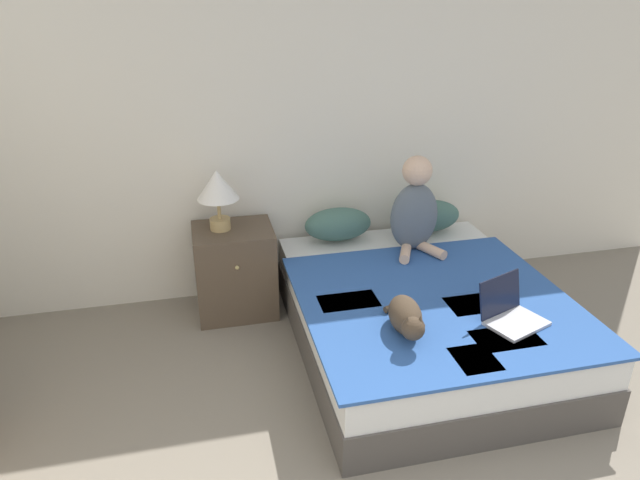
{
  "coord_description": "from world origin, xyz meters",
  "views": [
    {
      "loc": [
        -0.92,
        -0.71,
        2.2
      ],
      "look_at": [
        -0.23,
        2.27,
        0.8
      ],
      "focal_mm": 32.0,
      "sensor_mm": 36.0,
      "label": 1
    }
  ],
  "objects": [
    {
      "name": "table_lamp",
      "position": [
        -0.77,
        2.95,
        0.94
      ],
      "size": [
        0.28,
        0.28,
        0.42
      ],
      "color": "tan",
      "rests_on": "nightstand"
    },
    {
      "name": "bed",
      "position": [
        0.43,
        2.2,
        0.22
      ],
      "size": [
        1.61,
        1.91,
        0.45
      ],
      "color": "#4C4742",
      "rests_on": "ground_plane"
    },
    {
      "name": "person_sitting",
      "position": [
        0.55,
        2.73,
        0.75
      ],
      "size": [
        0.35,
        0.34,
        0.68
      ],
      "color": "slate",
      "rests_on": "bed"
    },
    {
      "name": "laptop_open",
      "position": [
        0.74,
        1.71,
        0.51
      ],
      "size": [
        0.4,
        0.37,
        0.24
      ],
      "rotation": [
        0.0,
        0.0,
        0.36
      ],
      "color": "#B7B7BC",
      "rests_on": "bed"
    },
    {
      "name": "nightstand",
      "position": [
        -0.69,
        2.93,
        0.32
      ],
      "size": [
        0.55,
        0.47,
        0.64
      ],
      "color": "brown",
      "rests_on": "ground_plane"
    },
    {
      "name": "pillow_far",
      "position": [
        0.78,
        3.01,
        0.58
      ],
      "size": [
        0.49,
        0.26,
        0.24
      ],
      "color": "#42665B",
      "rests_on": "bed"
    },
    {
      "name": "cat_tabby",
      "position": [
        0.13,
        1.75,
        0.55
      ],
      "size": [
        0.23,
        0.5,
        0.19
      ],
      "rotation": [
        0.0,
        0.0,
        -1.72
      ],
      "color": "#473828",
      "rests_on": "bed"
    },
    {
      "name": "wall_back",
      "position": [
        0.0,
        3.23,
        1.27
      ],
      "size": [
        5.97,
        0.05,
        2.55
      ],
      "color": "silver",
      "rests_on": "ground_plane"
    },
    {
      "name": "pillow_near",
      "position": [
        0.08,
        3.01,
        0.58
      ],
      "size": [
        0.49,
        0.26,
        0.24
      ],
      "color": "#42665B",
      "rests_on": "bed"
    }
  ]
}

